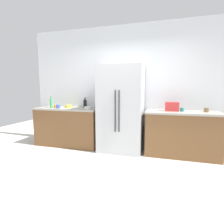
{
  "coord_description": "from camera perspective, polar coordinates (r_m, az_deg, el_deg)",
  "views": [
    {
      "loc": [
        0.79,
        -2.45,
        1.37
      ],
      "look_at": [
        -0.03,
        0.41,
        0.99
      ],
      "focal_mm": 28.17,
      "sensor_mm": 36.0,
      "label": 1
    }
  ],
  "objects": [
    {
      "name": "ground_plane",
      "position": [
        2.92,
        -1.68,
        -20.69
      ],
      "size": [
        9.8,
        9.8,
        0.0
      ],
      "primitive_type": "plane",
      "color": "beige"
    },
    {
      "name": "bowl_a",
      "position": [
        4.54,
        -14.02,
        1.81
      ],
      "size": [
        0.16,
        0.16,
        0.06
      ],
      "primitive_type": "cylinder",
      "color": "yellow",
      "rests_on": "counter_left"
    },
    {
      "name": "toaster",
      "position": [
        3.84,
        18.87,
        1.67
      ],
      "size": [
        0.27,
        0.15,
        0.19
      ],
      "primitive_type": "cube",
      "color": "red",
      "rests_on": "counter_right"
    },
    {
      "name": "bottle_a",
      "position": [
        4.57,
        -19.14,
        2.76
      ],
      "size": [
        0.06,
        0.06,
        0.27
      ],
      "color": "green",
      "rests_on": "counter_left"
    },
    {
      "name": "bottle_b",
      "position": [
        4.36,
        -8.74,
        2.69
      ],
      "size": [
        0.08,
        0.08,
        0.25
      ],
      "color": "black",
      "rests_on": "counter_left"
    },
    {
      "name": "cup_a",
      "position": [
        4.39,
        -17.08,
        1.73
      ],
      "size": [
        0.09,
        0.09,
        0.09
      ],
      "primitive_type": "cylinder",
      "color": "blue",
      "rests_on": "counter_left"
    },
    {
      "name": "counter_right",
      "position": [
        3.93,
        21.57,
        -6.55
      ],
      "size": [
        1.46,
        0.64,
        0.92
      ],
      "color": "brown",
      "rests_on": "ground_plane"
    },
    {
      "name": "refrigerator",
      "position": [
        3.88,
        2.95,
        0.87
      ],
      "size": [
        0.95,
        0.71,
        1.87
      ],
      "color": "#B2B5BA",
      "rests_on": "ground_plane"
    },
    {
      "name": "kitchen_back_panel",
      "position": [
        4.24,
        5.36,
        7.99
      ],
      "size": [
        4.9,
        0.1,
        2.85
      ],
      "primitive_type": "cube",
      "color": "silver",
      "rests_on": "ground_plane"
    },
    {
      "name": "cup_b",
      "position": [
        3.89,
        21.83,
        0.72
      ],
      "size": [
        0.09,
        0.09,
        0.07
      ],
      "primitive_type": "cylinder",
      "color": "teal",
      "rests_on": "counter_right"
    },
    {
      "name": "cup_c",
      "position": [
        4.53,
        -17.87,
        1.77
      ],
      "size": [
        0.07,
        0.07,
        0.08
      ],
      "primitive_type": "cylinder",
      "color": "orange",
      "rests_on": "counter_left"
    },
    {
      "name": "cup_d",
      "position": [
        3.96,
        28.3,
        0.59
      ],
      "size": [
        0.09,
        0.09,
        0.09
      ],
      "primitive_type": "cylinder",
      "color": "brown",
      "rests_on": "counter_right"
    },
    {
      "name": "bowl_b",
      "position": [
        4.13,
        -7.84,
        1.39
      ],
      "size": [
        0.18,
        0.18,
        0.05
      ],
      "primitive_type": "cylinder",
      "color": "white",
      "rests_on": "counter_left"
    },
    {
      "name": "counter_left",
      "position": [
        4.49,
        -13.9,
        -4.57
      ],
      "size": [
        1.6,
        0.64,
        0.92
      ],
      "color": "brown",
      "rests_on": "ground_plane"
    }
  ]
}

